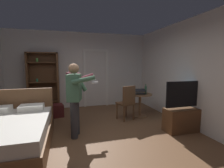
# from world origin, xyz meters

# --- Properties ---
(ground_plane) EXTENTS (6.17, 6.17, 0.00)m
(ground_plane) POSITION_xyz_m (0.00, 0.00, 0.00)
(ground_plane) COLOR brown
(wall_back) EXTENTS (5.20, 0.12, 2.72)m
(wall_back) POSITION_xyz_m (0.00, 2.87, 1.36)
(wall_back) COLOR silver
(wall_back) RESTS_ON ground_plane
(wall_right) EXTENTS (0.12, 5.85, 2.72)m
(wall_right) POSITION_xyz_m (2.54, 0.00, 1.36)
(wall_right) COLOR silver
(wall_right) RESTS_ON ground_plane
(doorway_frame) EXTENTS (0.93, 0.08, 2.13)m
(doorway_frame) POSITION_xyz_m (0.58, 2.79, 1.22)
(doorway_frame) COLOR white
(doorway_frame) RESTS_ON ground_plane
(bed) EXTENTS (1.51, 1.99, 1.02)m
(bed) POSITION_xyz_m (-1.60, 0.01, 0.30)
(bed) COLOR brown
(bed) RESTS_ON ground_plane
(bookshelf) EXTENTS (0.99, 0.32, 1.98)m
(bookshelf) POSITION_xyz_m (-1.24, 2.64, 1.07)
(bookshelf) COLOR brown
(bookshelf) RESTS_ON ground_plane
(tv_flatscreen) EXTENTS (1.04, 0.40, 1.20)m
(tv_flatscreen) POSITION_xyz_m (2.18, -0.12, 0.37)
(tv_flatscreen) COLOR brown
(tv_flatscreen) RESTS_ON ground_plane
(side_table) EXTENTS (0.72, 0.72, 0.70)m
(side_table) POSITION_xyz_m (1.64, 1.18, 0.48)
(side_table) COLOR brown
(side_table) RESTS_ON ground_plane
(laptop) EXTENTS (0.38, 0.38, 0.16)m
(laptop) POSITION_xyz_m (1.60, 1.13, 0.75)
(laptop) COLOR black
(laptop) RESTS_ON side_table
(bottle_on_table) EXTENTS (0.06, 0.06, 0.29)m
(bottle_on_table) POSITION_xyz_m (1.78, 1.10, 0.82)
(bottle_on_table) COLOR #2D4E32
(bottle_on_table) RESTS_ON side_table
(wooden_chair) EXTENTS (0.53, 0.53, 0.99)m
(wooden_chair) POSITION_xyz_m (1.13, 0.96, 0.54)
(wooden_chair) COLOR brown
(wooden_chair) RESTS_ON ground_plane
(person_blue_shirt) EXTENTS (0.63, 0.66, 1.60)m
(person_blue_shirt) POSITION_xyz_m (-0.33, 0.29, 0.92)
(person_blue_shirt) COLOR #333338
(person_blue_shirt) RESTS_ON ground_plane
(person_striped_shirt) EXTENTS (0.72, 0.65, 1.60)m
(person_striped_shirt) POSITION_xyz_m (-0.32, 0.95, 0.93)
(person_striped_shirt) COLOR gray
(person_striped_shirt) RESTS_ON ground_plane
(suitcase_dark) EXTENTS (0.52, 0.47, 0.37)m
(suitcase_dark) POSITION_xyz_m (-0.85, 1.82, 0.19)
(suitcase_dark) COLOR #4C1919
(suitcase_dark) RESTS_ON ground_plane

